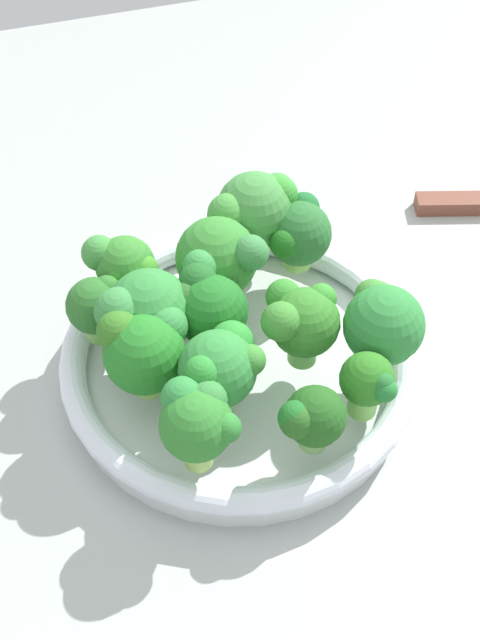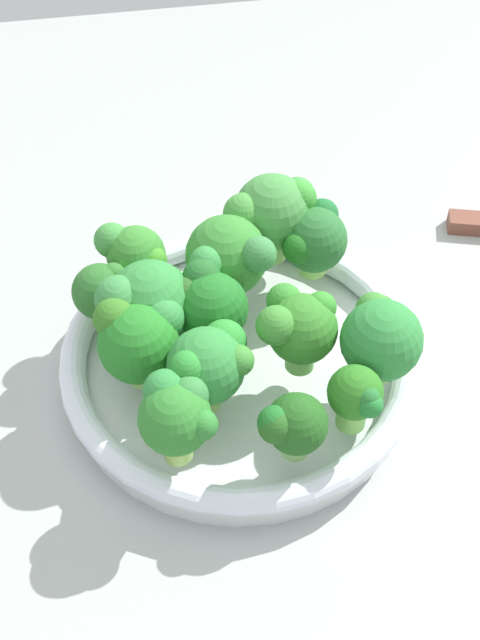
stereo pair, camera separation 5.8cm
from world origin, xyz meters
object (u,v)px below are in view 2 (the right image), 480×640
Objects in this scene: broccoli_floret_12 at (230,257)px; broccoli_floret_1 at (208,305)px; broccoli_floret_8 at (291,425)px; broccoli_floret_9 at (312,238)px; broccoli_floret_2 at (134,256)px; broccoli_floret_4 at (176,414)px; broccoli_floret_0 at (272,212)px; broccoli_floret_7 at (380,337)px; broccoli_floret_13 at (104,292)px; broccoli_floret_11 at (151,304)px; broccoli_floret_6 at (299,327)px; broccoli_floret_3 at (136,340)px; bowl at (240,360)px; broccoli_floret_5 at (209,364)px; broccoli_floret_10 at (356,396)px.

broccoli_floret_1 is at bearing 152.49° from broccoli_floret_12.
broccoli_floret_8 is 0.86× the size of broccoli_floret_9.
broccoli_floret_4 reaches higher than broccoli_floret_2.
broccoli_floret_9 is at bearing -128.31° from broccoli_floret_0.
broccoli_floret_7 is 1.31× the size of broccoli_floret_13.
broccoli_floret_7 is 1.18× the size of broccoli_floret_9.
broccoli_floret_6 is at bearing -111.75° from broccoli_floret_11.
broccoli_floret_13 is at bearing 99.65° from broccoli_floret_9.
broccoli_floret_1 is 1.30× the size of broccoli_floret_8.
broccoli_floret_6 is (-1.00, -12.01, 0.20)cm from broccoli_floret_3.
broccoli_floret_1 is at bearing 19.08° from broccoli_floret_8.
broccoli_floret_0 is at bearing -53.35° from broccoli_floret_11.
broccoli_floret_12 is 1.34× the size of broccoli_floret_13.
broccoli_floret_0 reaches higher than broccoli_floret_12.
broccoli_floret_5 is (-5.12, 3.16, 6.45)cm from bowl.
broccoli_floret_0 is at bearing 6.52° from broccoli_floret_10.
broccoli_floret_0 is at bearing -46.33° from broccoli_floret_12.
broccoli_floret_12 is (4.70, -2.45, 0.17)cm from broccoli_floret_1.
broccoli_floret_2 is at bearing 38.51° from broccoli_floret_1.
broccoli_floret_6 is (2.45, -7.10, -0.19)cm from broccoli_floret_5.
broccoli_floret_2 is (7.38, 7.38, 6.04)cm from bowl.
broccoli_floret_7 is at bearing -53.94° from broccoli_floret_8.
broccoli_floret_3 is 6.56cm from broccoli_floret_13.
broccoli_floret_0 reaches higher than broccoli_floret_9.
broccoli_floret_3 is 16.48cm from broccoli_floret_10.
broccoli_floret_4 reaches higher than broccoli_floret_9.
broccoli_floret_12 reaches higher than broccoli_floret_3.
broccoli_floret_11 is 1.45× the size of broccoli_floret_13.
broccoli_floret_4 is 7.87cm from broccoli_floret_8.
broccoli_floret_3 reaches higher than bowl.
broccoli_floret_12 reaches higher than broccoli_floret_9.
broccoli_floret_11 is 7.94cm from broccoli_floret_12.
broccoli_floret_5 is (-6.08, 0.89, 0.41)cm from broccoli_floret_1.
broccoli_floret_13 is at bearing 35.67° from broccoli_floret_5.
broccoli_floret_4 reaches higher than broccoli_floret_10.
broccoli_floret_9 is at bearing 9.96° from broccoli_floret_7.
broccoli_floret_4 is at bearing 159.56° from broccoli_floret_1.
broccoli_floret_3 is 13.14cm from broccoli_floret_8.
broccoli_floret_12 reaches higher than broccoli_floret_8.
broccoli_floret_10 is at bearing -128.83° from broccoli_floret_13.
broccoli_floret_7 is 0.97× the size of broccoli_floret_12.
bowl is 3.79× the size of broccoli_floret_12.
broccoli_floret_11 is at bearing 112.96° from broccoli_floret_9.
broccoli_floret_5 reaches higher than broccoli_floret_9.
broccoli_floret_0 is 20.54cm from broccoli_floret_8.
broccoli_floret_0 reaches higher than bowl.
broccoli_floret_8 is 14.61cm from broccoli_floret_11.
broccoli_floret_3 is 3.54cm from broccoli_floret_11.
broccoli_floret_9 is at bearing -89.51° from broccoli_floret_2.
broccoli_floret_12 reaches higher than broccoli_floret_7.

